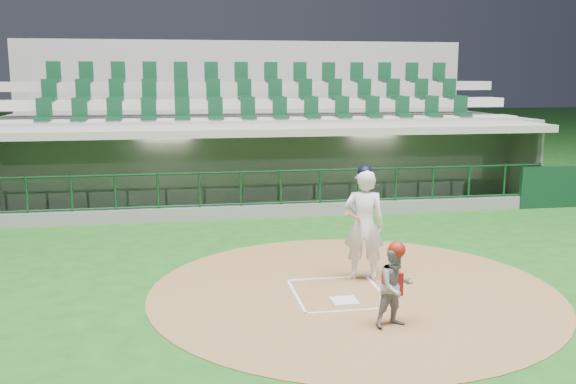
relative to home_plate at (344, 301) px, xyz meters
name	(u,v)px	position (x,y,z in m)	size (l,w,h in m)	color
ground	(334,288)	(0.00, 0.70, -0.02)	(120.00, 120.00, 0.00)	#164C15
dirt_circle	(354,291)	(0.30, 0.50, -0.02)	(7.20, 7.20, 0.01)	brown
home_plate	(344,301)	(0.00, 0.00, 0.00)	(0.43, 0.43, 0.02)	silver
batter_box_chalk	(338,293)	(0.00, 0.40, 0.00)	(1.55, 1.80, 0.01)	white
dugout_structure	(274,172)	(0.11, 8.53, 0.93)	(16.40, 3.70, 3.00)	slate
seating_deck	(257,145)	(0.00, 11.61, 1.40)	(17.00, 6.72, 5.15)	gray
batter	(364,223)	(0.65, 1.12, 1.05)	(0.97, 0.98, 2.14)	white
catcher	(396,285)	(0.47, -1.18, 0.64)	(0.70, 0.61, 1.32)	gray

